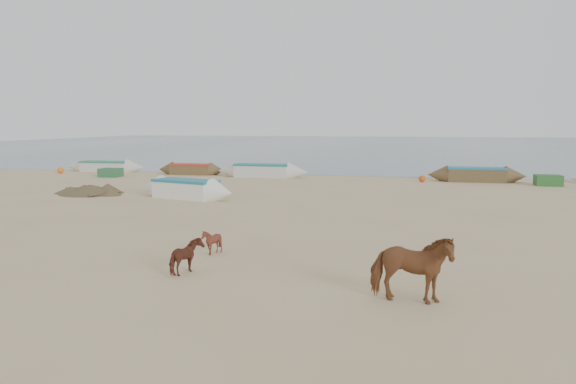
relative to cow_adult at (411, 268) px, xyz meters
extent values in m
plane|color=tan|center=(-4.92, 6.25, -0.75)|extent=(140.00, 140.00, 0.00)
plane|color=slate|center=(-4.92, 88.25, -0.74)|extent=(160.00, 160.00, 0.00)
imported|color=brown|center=(0.00, 0.00, 0.00)|extent=(1.83, 0.96, 1.49)
imported|color=#56251B|center=(-5.63, 3.26, -0.37)|extent=(0.89, 0.86, 0.75)
imported|color=#5C2C1E|center=(-5.49, 1.13, -0.31)|extent=(0.87, 0.97, 0.87)
cone|color=brown|center=(-16.90, 15.23, -0.51)|extent=(3.87, 3.87, 0.48)
cube|color=#2B613A|center=(-20.84, 24.08, -0.45)|extent=(1.40, 1.20, 0.60)
sphere|color=#C64C12|center=(0.64, 25.15, -0.53)|extent=(0.44, 0.44, 0.44)
cube|color=gray|center=(-10.02, 28.31, -0.47)|extent=(1.20, 1.10, 0.56)
cube|color=#2B602C|center=(8.09, 24.73, -0.43)|extent=(1.50, 1.20, 0.64)
sphere|color=orange|center=(-25.94, 25.69, -0.51)|extent=(0.48, 0.48, 0.48)
camera|label=1|loc=(-0.04, -11.78, 3.03)|focal=35.00mm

